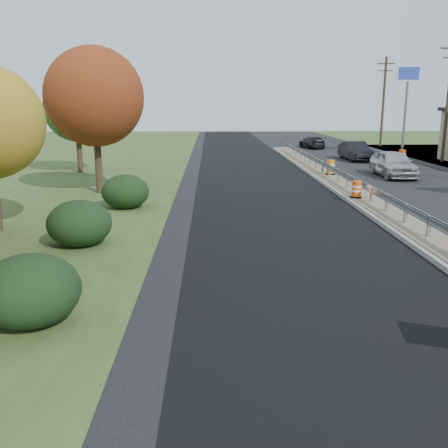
{
  "coord_description": "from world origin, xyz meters",
  "views": [
    {
      "loc": [
        -7.24,
        -15.86,
        4.52
      ],
      "look_at": [
        -6.85,
        -1.67,
        1.1
      ],
      "focal_mm": 40.0,
      "sensor_mm": 36.0,
      "label": 1
    }
  ],
  "objects_px": {
    "barrel_median_mid": "(357,190)",
    "car_dark_mid": "(355,151)",
    "barrel_median_far": "(331,168)",
    "car_silver": "(393,164)",
    "barrel_shoulder_mid": "(402,156)",
    "car_dark_far": "(312,142)"
  },
  "relations": [
    {
      "from": "barrel_median_mid",
      "to": "car_dark_far",
      "type": "xyz_separation_m",
      "value": [
        3.87,
        29.77,
        0.03
      ]
    },
    {
      "from": "barrel_median_mid",
      "to": "car_dark_mid",
      "type": "relative_size",
      "value": 0.17
    },
    {
      "from": "car_silver",
      "to": "car_dark_far",
      "type": "xyz_separation_m",
      "value": [
        -0.92,
        21.33,
        -0.2
      ]
    },
    {
      "from": "barrel_shoulder_mid",
      "to": "barrel_median_far",
      "type": "bearing_deg",
      "value": -131.96
    },
    {
      "from": "barrel_median_mid",
      "to": "car_silver",
      "type": "bearing_deg",
      "value": 60.43
    },
    {
      "from": "barrel_median_mid",
      "to": "car_dark_mid",
      "type": "xyz_separation_m",
      "value": [
        5.11,
        18.12,
        0.16
      ]
    },
    {
      "from": "barrel_shoulder_mid",
      "to": "car_dark_mid",
      "type": "xyz_separation_m",
      "value": [
        -3.34,
        1.54,
        0.3
      ]
    },
    {
      "from": "barrel_median_far",
      "to": "car_dark_mid",
      "type": "height_order",
      "value": "car_dark_mid"
    },
    {
      "from": "car_dark_far",
      "to": "barrel_median_far",
      "type": "bearing_deg",
      "value": 74.64
    },
    {
      "from": "barrel_median_far",
      "to": "barrel_shoulder_mid",
      "type": "height_order",
      "value": "barrel_median_far"
    },
    {
      "from": "barrel_median_far",
      "to": "car_silver",
      "type": "bearing_deg",
      "value": 7.36
    },
    {
      "from": "barrel_median_mid",
      "to": "barrel_median_far",
      "type": "distance_m",
      "value": 7.93
    },
    {
      "from": "car_silver",
      "to": "barrel_median_far",
      "type": "bearing_deg",
      "value": -171.59
    },
    {
      "from": "barrel_median_far",
      "to": "car_dark_mid",
      "type": "relative_size",
      "value": 0.19
    },
    {
      "from": "car_silver",
      "to": "car_dark_far",
      "type": "bearing_deg",
      "value": 93.53
    },
    {
      "from": "barrel_shoulder_mid",
      "to": "car_dark_far",
      "type": "bearing_deg",
      "value": 109.16
    },
    {
      "from": "barrel_median_far",
      "to": "car_silver",
      "type": "height_order",
      "value": "car_silver"
    },
    {
      "from": "barrel_shoulder_mid",
      "to": "car_silver",
      "type": "height_order",
      "value": "car_silver"
    },
    {
      "from": "car_dark_far",
      "to": "barrel_median_mid",
      "type": "bearing_deg",
      "value": 75.62
    },
    {
      "from": "barrel_median_far",
      "to": "car_dark_far",
      "type": "relative_size",
      "value": 0.21
    },
    {
      "from": "car_silver",
      "to": "car_dark_far",
      "type": "height_order",
      "value": "car_silver"
    },
    {
      "from": "barrel_median_far",
      "to": "barrel_shoulder_mid",
      "type": "xyz_separation_m",
      "value": [
        7.8,
        8.68,
        -0.19
      ]
    }
  ]
}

